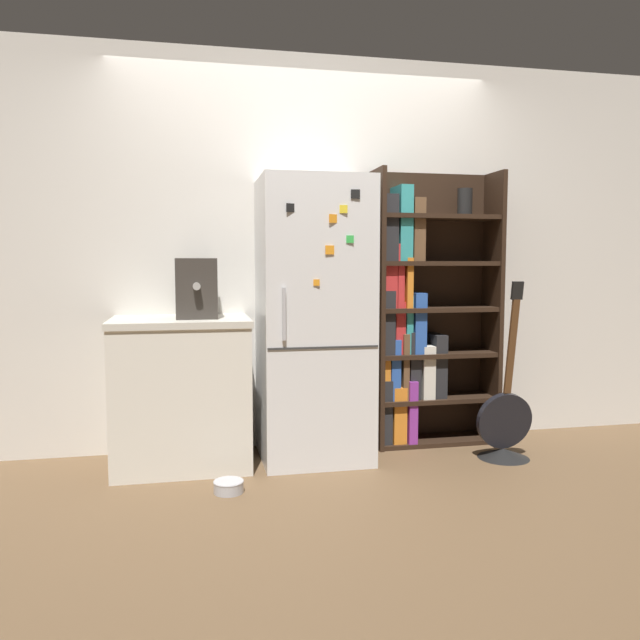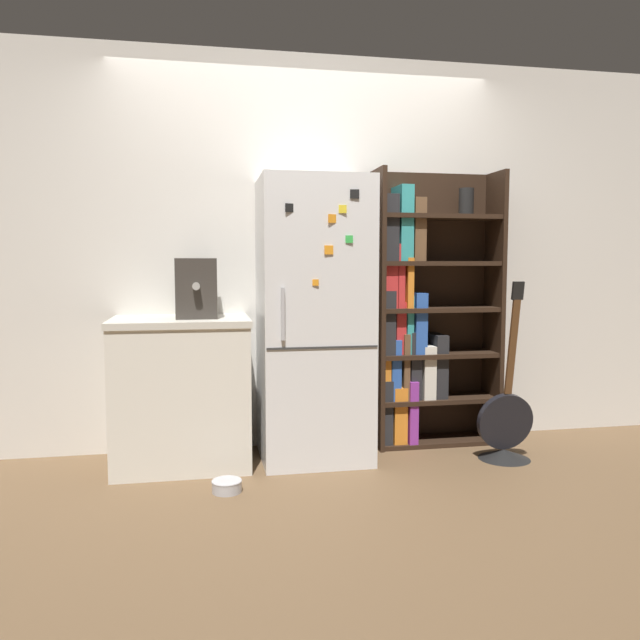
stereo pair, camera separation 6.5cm
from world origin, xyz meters
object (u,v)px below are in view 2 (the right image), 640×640
Objects in this scene: bookshelf at (419,320)px; pet_bowl at (227,485)px; guitar at (505,433)px; espresso_machine at (196,288)px; refrigerator at (313,320)px.

bookshelf is 1.71m from pet_bowl.
guitar is 6.84× the size of pet_bowl.
bookshelf is 1.64× the size of guitar.
bookshelf is at bearing 27.89° from pet_bowl.
bookshelf is at bearing 132.41° from guitar.
pet_bowl is at bearing -74.95° from espresso_machine.
espresso_machine is 2.31× the size of pet_bowl.
refrigerator is at bearing -166.57° from bookshelf.
refrigerator is 1.14m from pet_bowl.
refrigerator is 0.78m from bookshelf.
espresso_machine is at bearing 105.05° from pet_bowl.
bookshelf reaches higher than guitar.
refrigerator is at bearing -2.02° from espresso_machine.
refrigerator is 10.66× the size of pet_bowl.
guitar is at bearing -13.05° from refrigerator.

